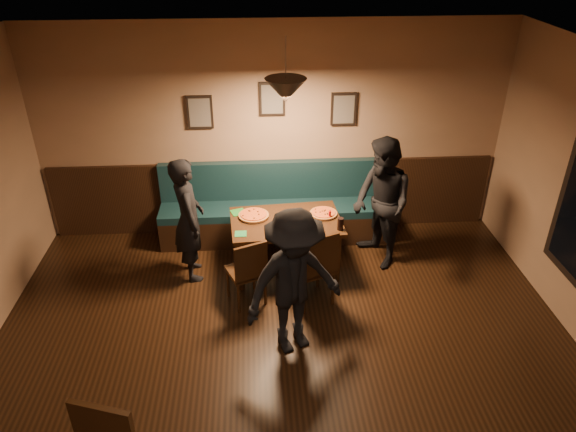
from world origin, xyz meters
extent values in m
plane|color=silver|center=(0.00, 0.00, 2.80)|extent=(7.00, 7.00, 0.00)
plane|color=#8C704F|center=(0.00, 3.50, 1.40)|extent=(6.00, 0.00, 6.00)
cube|color=black|center=(0.00, 3.47, 0.50)|extent=(5.88, 0.06, 1.00)
cube|color=black|center=(-0.90, 3.47, 1.70)|extent=(0.32, 0.04, 0.42)
cube|color=black|center=(0.00, 3.47, 1.85)|extent=(0.32, 0.04, 0.42)
cube|color=black|center=(0.90, 3.47, 1.70)|extent=(0.32, 0.04, 0.42)
cone|color=black|center=(0.10, 2.46, 2.25)|extent=(0.44, 0.44, 0.25)
cube|color=#311E0D|center=(0.10, 2.46, 0.35)|extent=(1.35, 0.92, 0.69)
imported|color=black|center=(-1.03, 2.43, 0.76)|extent=(0.48, 0.62, 1.52)
imported|color=black|center=(1.26, 2.56, 0.82)|extent=(0.85, 0.95, 1.63)
imported|color=black|center=(0.09, 1.11, 0.78)|extent=(1.16, 0.93, 1.56)
cylinder|color=gold|center=(-0.27, 2.56, 0.71)|extent=(0.45, 0.45, 0.04)
cylinder|color=gold|center=(0.13, 2.30, 0.71)|extent=(0.43, 0.43, 0.04)
cylinder|color=orange|center=(0.56, 2.56, 0.71)|extent=(0.37, 0.37, 0.04)
cylinder|color=black|center=(0.71, 2.20, 0.77)|extent=(0.08, 0.08, 0.15)
cylinder|color=#A1050D|center=(0.62, 2.45, 0.76)|extent=(0.04, 0.04, 0.13)
cube|color=#1C6B23|center=(-0.46, 2.68, 0.70)|extent=(0.21, 0.21, 0.01)
cube|color=#1E7138|center=(-0.43, 2.18, 0.70)|extent=(0.13, 0.13, 0.01)
cube|color=white|center=(0.10, 2.09, 0.70)|extent=(0.16, 0.08, 0.00)
camera|label=1|loc=(-0.24, -2.96, 3.83)|focal=33.15mm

